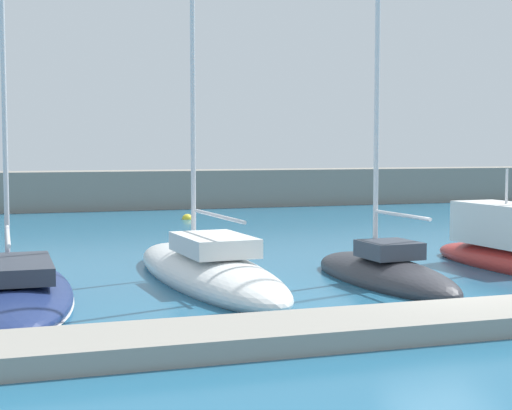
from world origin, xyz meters
TOP-DOWN VIEW (x-y plane):
  - ground_plane at (0.00, 0.00)m, footprint 120.00×120.00m
  - dock_pier at (0.00, -2.16)m, footprint 23.04×2.05m
  - breakwater_seawall at (0.00, 30.43)m, footprint 108.00×2.98m
  - sailboat_navy_nearest at (-9.52, 4.07)m, footprint 3.03×9.36m
  - sailboat_white_second at (-4.41, 4.70)m, footprint 3.18×10.14m
  - sailboat_charcoal_third at (0.14, 3.19)m, footprint 2.37×6.68m
  - mooring_buoy_yellow at (-0.80, 22.75)m, footprint 0.54×0.54m

SIDE VIEW (x-z plane):
  - ground_plane at x=0.00m, z-range 0.00..0.00m
  - mooring_buoy_yellow at x=-0.80m, z-range -0.27..0.27m
  - dock_pier at x=0.00m, z-range 0.00..0.40m
  - sailboat_navy_nearest at x=-9.52m, z-range -9.92..10.46m
  - sailboat_charcoal_third at x=0.14m, z-range -7.06..7.66m
  - sailboat_white_second at x=-4.41m, z-range -10.16..10.98m
  - breakwater_seawall at x=0.00m, z-range 0.00..2.24m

